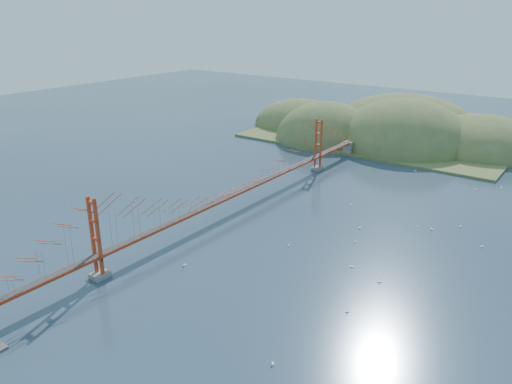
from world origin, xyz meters
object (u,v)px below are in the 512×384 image
Objects in this scene: sailboat_2 at (352,266)px; sailboat_1 at (289,245)px; bridge at (236,173)px; sailboat_0 at (355,241)px.

sailboat_2 reaches higher than sailboat_1.
sailboat_2 is 10.92m from sailboat_1.
bridge is 166.82× the size of sailboat_0.
sailboat_0 is 10.67m from sailboat_1.
sailboat_2 is at bearing -67.68° from sailboat_0.
bridge is at bearing 156.31° from sailboat_1.
sailboat_0 is at bearing 43.56° from sailboat_1.
sailboat_1 is at bearing 177.91° from sailboat_2.
sailboat_0 is 1.00× the size of sailboat_1.
sailboat_1 is at bearing -23.69° from bridge.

